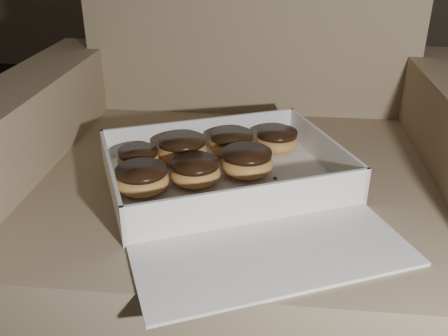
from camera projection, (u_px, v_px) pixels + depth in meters
name	position (u px, v px, depth m)	size (l,w,h in m)	color
floor	(84.00, 322.00, 1.19)	(4.50, 4.50, 0.00)	black
armchair	(241.00, 210.00, 1.05)	(0.95, 0.80, 0.99)	#887757
bakery_box	(233.00, 186.00, 0.84)	(0.54, 0.58, 0.07)	white
donut_a	(138.00, 159.00, 0.90)	(0.08, 0.08, 0.04)	gold
donut_b	(195.00, 172.00, 0.85)	(0.09, 0.09, 0.04)	gold
donut_c	(247.00, 162.00, 0.88)	(0.09, 0.09, 0.05)	gold
donut_d	(277.00, 140.00, 0.97)	(0.08, 0.08, 0.04)	gold
donut_e	(232.00, 143.00, 0.96)	(0.09, 0.09, 0.04)	gold
donut_f	(142.00, 179.00, 0.82)	(0.09, 0.09, 0.04)	gold
donut_g	(182.00, 149.00, 0.93)	(0.09, 0.09, 0.05)	gold
crumb_a	(131.00, 198.00, 0.81)	(0.01, 0.01, 0.00)	black
crumb_b	(275.00, 178.00, 0.87)	(0.01, 0.01, 0.00)	black
crumb_c	(253.00, 209.00, 0.78)	(0.01, 0.01, 0.00)	black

